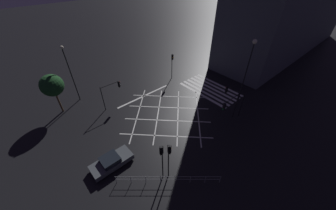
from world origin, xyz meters
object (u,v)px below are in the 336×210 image
Objects in this scene: street_lamp_west at (69,67)px; street_tree_near at (52,86)px; traffic_light_nw_main at (162,156)px; traffic_light_se_main at (172,61)px; traffic_light_ne_cross at (112,89)px; traffic_light_sw_main at (233,95)px; traffic_light_sw_cross at (230,105)px; waiting_car at (111,162)px; traffic_light_nw_cross at (169,155)px; street_lamp_east at (250,58)px.

street_lamp_west reaches higher than street_tree_near.
street_tree_near is at bearing 13.39° from traffic_light_nw_main.
traffic_light_se_main is 11.55m from traffic_light_ne_cross.
street_lamp_west is (18.06, 1.14, 2.26)m from traffic_light_nw_main.
street_lamp_west is (16.54, 14.68, 2.73)m from traffic_light_sw_main.
traffic_light_sw_main is 23.32m from street_tree_near.
traffic_light_sw_cross is 1.10× the size of traffic_light_sw_main.
waiting_car is (-12.46, -0.92, -3.62)m from street_tree_near.
waiting_car is at bearing 80.34° from traffic_light_sw_main.
traffic_light_sw_main is at bearing 8.21° from traffic_light_nw_cross.
traffic_light_ne_cross is at bearing -55.46° from traffic_light_sw_cross.
street_lamp_west is at bearing -55.55° from traffic_light_sw_cross.
traffic_light_nw_cross is at bearing 98.21° from traffic_light_sw_main.
traffic_light_se_main is 1.05× the size of waiting_car.
traffic_light_se_main is 1.02× the size of traffic_light_nw_main.
traffic_light_se_main is (13.21, -2.72, 0.24)m from traffic_light_sw_cross.
traffic_light_nw_cross is at bearing -52.17° from waiting_car.
traffic_light_se_main is at bearing -106.81° from street_lamp_west.
traffic_light_sw_main is at bearing -45.75° from traffic_light_ne_cross.
street_lamp_east is at bearing -164.03° from traffic_light_sw_cross.
traffic_light_nw_main is 0.48× the size of street_lamp_east.
traffic_light_ne_cross is at bearing -120.40° from street_tree_near.
traffic_light_nw_cross is 18.63m from street_lamp_west.
traffic_light_sw_cross is 0.43× the size of street_lamp_east.
traffic_light_sw_cross is at bearing 3.95° from traffic_light_nw_cross.
traffic_light_ne_cross is (12.82, 8.82, -0.17)m from traffic_light_sw_cross.
waiting_car is (4.35, 3.08, -2.53)m from traffic_light_nw_main.
traffic_light_sw_main is 13.63m from traffic_light_nw_main.
street_lamp_west is (4.49, 14.86, 2.20)m from traffic_light_se_main.
street_lamp_east is at bearing 8.25° from traffic_light_nw_cross.
traffic_light_nw_cross is 1.11× the size of traffic_light_sw_cross.
traffic_light_se_main is (13.93, -13.14, 0.07)m from traffic_light_nw_cross.
street_lamp_west reaches higher than traffic_light_sw_main.
traffic_light_sw_main is at bearing 98.42° from street_lamp_east.
street_lamp_west is at bearing -106.81° from traffic_light_se_main.
street_lamp_east is (0.45, -3.07, 4.14)m from traffic_light_sw_main.
street_lamp_west reaches higher than waiting_car.
street_lamp_west reaches higher than traffic_light_sw_cross.
traffic_light_sw_cross is 15.56m from traffic_light_ne_cross.
traffic_light_sw_cross is 0.90× the size of traffic_light_nw_main.
street_tree_near reaches higher than traffic_light_sw_cross.
traffic_light_sw_cross is 0.70× the size of street_tree_near.
street_lamp_west is (18.41, 1.72, 2.27)m from traffic_light_nw_cross.
waiting_car is at bearing 83.12° from street_lamp_east.
traffic_light_nw_main is at bearing 96.41° from traffic_light_sw_main.
traffic_light_sw_cross is 6.99m from street_lamp_east.
street_lamp_east is 1.63× the size of street_tree_near.
street_lamp_east reaches higher than traffic_light_nw_cross.
traffic_light_sw_main is 0.82× the size of traffic_light_nw_main.
traffic_light_nw_cross is 0.53× the size of street_lamp_west.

